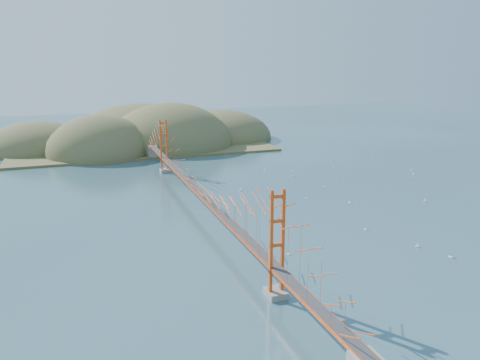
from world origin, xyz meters
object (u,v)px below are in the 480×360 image
object	(u,v)px
sailboat_0	(365,229)
sailboat_2	(417,246)
sailboat_1	(293,176)
bridge	(199,170)

from	to	relation	value
sailboat_0	sailboat_2	bearing A→B (deg)	-71.19
sailboat_1	sailboat_0	distance (m)	33.18
sailboat_2	sailboat_0	xyz separation A→B (m)	(-2.69, 7.90, -0.00)
bridge	sailboat_1	bearing A→B (deg)	33.15
bridge	sailboat_0	distance (m)	27.27
bridge	sailboat_2	xyz separation A→B (m)	(23.27, -24.41, -6.87)
bridge	sailboat_2	bearing A→B (deg)	-46.37
sailboat_2	sailboat_0	distance (m)	8.35
sailboat_1	bridge	bearing A→B (deg)	-146.85
sailboat_2	sailboat_0	size ratio (longest dim) A/B	1.01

